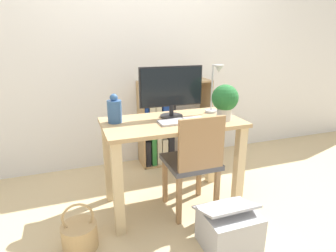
{
  "coord_description": "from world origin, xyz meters",
  "views": [
    {
      "loc": [
        -0.76,
        -2.01,
        1.39
      ],
      "look_at": [
        0.0,
        0.1,
        0.68
      ],
      "focal_mm": 30.0,
      "sensor_mm": 36.0,
      "label": 1
    }
  ],
  "objects_px": {
    "vase": "(114,110)",
    "storage_box": "(229,228)",
    "potted_plant": "(225,100)",
    "basket": "(80,235)",
    "keyboard": "(182,121)",
    "bookshelf": "(163,125)",
    "chair": "(194,161)",
    "desk_lamp": "(215,84)",
    "monitor": "(171,89)"
  },
  "relations": [
    {
      "from": "vase",
      "to": "chair",
      "type": "height_order",
      "value": "vase"
    },
    {
      "from": "potted_plant",
      "to": "basket",
      "type": "height_order",
      "value": "potted_plant"
    },
    {
      "from": "monitor",
      "to": "vase",
      "type": "xyz_separation_m",
      "value": [
        -0.47,
        0.0,
        -0.14
      ]
    },
    {
      "from": "vase",
      "to": "potted_plant",
      "type": "relative_size",
      "value": 0.79
    },
    {
      "from": "desk_lamp",
      "to": "bookshelf",
      "type": "height_order",
      "value": "desk_lamp"
    },
    {
      "from": "monitor",
      "to": "basket",
      "type": "xyz_separation_m",
      "value": [
        -0.81,
        -0.4,
        -0.89
      ]
    },
    {
      "from": "potted_plant",
      "to": "bookshelf",
      "type": "distance_m",
      "value": 1.09
    },
    {
      "from": "monitor",
      "to": "chair",
      "type": "bearing_deg",
      "value": -73.54
    },
    {
      "from": "keyboard",
      "to": "storage_box",
      "type": "distance_m",
      "value": 0.84
    },
    {
      "from": "potted_plant",
      "to": "basket",
      "type": "distance_m",
      "value": 1.45
    },
    {
      "from": "chair",
      "to": "bookshelf",
      "type": "bearing_deg",
      "value": 84.42
    },
    {
      "from": "potted_plant",
      "to": "desk_lamp",
      "type": "bearing_deg",
      "value": 84.36
    },
    {
      "from": "potted_plant",
      "to": "storage_box",
      "type": "bearing_deg",
      "value": -112.95
    },
    {
      "from": "monitor",
      "to": "storage_box",
      "type": "height_order",
      "value": "monitor"
    },
    {
      "from": "keyboard",
      "to": "bookshelf",
      "type": "bearing_deg",
      "value": 80.71
    },
    {
      "from": "vase",
      "to": "storage_box",
      "type": "xyz_separation_m",
      "value": [
        0.62,
        -0.73,
        -0.71
      ]
    },
    {
      "from": "basket",
      "to": "storage_box",
      "type": "xyz_separation_m",
      "value": [
        0.97,
        -0.33,
        0.04
      ]
    },
    {
      "from": "desk_lamp",
      "to": "chair",
      "type": "xyz_separation_m",
      "value": [
        -0.3,
        -0.25,
        -0.54
      ]
    },
    {
      "from": "monitor",
      "to": "chair",
      "type": "relative_size",
      "value": 0.63
    },
    {
      "from": "bookshelf",
      "to": "storage_box",
      "type": "distance_m",
      "value": 1.5
    },
    {
      "from": "keyboard",
      "to": "vase",
      "type": "distance_m",
      "value": 0.53
    },
    {
      "from": "chair",
      "to": "keyboard",
      "type": "bearing_deg",
      "value": 114.74
    },
    {
      "from": "vase",
      "to": "potted_plant",
      "type": "height_order",
      "value": "potted_plant"
    },
    {
      "from": "basket",
      "to": "storage_box",
      "type": "height_order",
      "value": "basket"
    },
    {
      "from": "monitor",
      "to": "basket",
      "type": "bearing_deg",
      "value": -153.98
    },
    {
      "from": "basket",
      "to": "chair",
      "type": "bearing_deg",
      "value": 7.23
    },
    {
      "from": "potted_plant",
      "to": "keyboard",
      "type": "bearing_deg",
      "value": 169.98
    },
    {
      "from": "chair",
      "to": "basket",
      "type": "relative_size",
      "value": 2.47
    },
    {
      "from": "chair",
      "to": "bookshelf",
      "type": "xyz_separation_m",
      "value": [
        0.09,
        1.02,
        -0.02
      ]
    },
    {
      "from": "vase",
      "to": "desk_lamp",
      "type": "height_order",
      "value": "desk_lamp"
    },
    {
      "from": "keyboard",
      "to": "desk_lamp",
      "type": "distance_m",
      "value": 0.45
    },
    {
      "from": "bookshelf",
      "to": "keyboard",
      "type": "bearing_deg",
      "value": -99.29
    },
    {
      "from": "bookshelf",
      "to": "storage_box",
      "type": "height_order",
      "value": "bookshelf"
    },
    {
      "from": "keyboard",
      "to": "chair",
      "type": "xyz_separation_m",
      "value": [
        0.05,
        -0.12,
        -0.3
      ]
    },
    {
      "from": "chair",
      "to": "desk_lamp",
      "type": "bearing_deg",
      "value": 39.91
    },
    {
      "from": "vase",
      "to": "bookshelf",
      "type": "distance_m",
      "value": 1.06
    },
    {
      "from": "basket",
      "to": "potted_plant",
      "type": "bearing_deg",
      "value": 8.23
    },
    {
      "from": "vase",
      "to": "chair",
      "type": "xyz_separation_m",
      "value": [
        0.55,
        -0.29,
        -0.38
      ]
    },
    {
      "from": "keyboard",
      "to": "bookshelf",
      "type": "height_order",
      "value": "bookshelf"
    },
    {
      "from": "potted_plant",
      "to": "chair",
      "type": "distance_m",
      "value": 0.53
    },
    {
      "from": "monitor",
      "to": "potted_plant",
      "type": "distance_m",
      "value": 0.44
    },
    {
      "from": "chair",
      "to": "storage_box",
      "type": "bearing_deg",
      "value": -81.42
    },
    {
      "from": "keyboard",
      "to": "chair",
      "type": "bearing_deg",
      "value": -64.95
    },
    {
      "from": "vase",
      "to": "basket",
      "type": "distance_m",
      "value": 0.92
    },
    {
      "from": "keyboard",
      "to": "bookshelf",
      "type": "relative_size",
      "value": 0.4
    },
    {
      "from": "monitor",
      "to": "bookshelf",
      "type": "xyz_separation_m",
      "value": [
        0.18,
        0.74,
        -0.55
      ]
    },
    {
      "from": "monitor",
      "to": "keyboard",
      "type": "distance_m",
      "value": 0.29
    },
    {
      "from": "monitor",
      "to": "vase",
      "type": "bearing_deg",
      "value": 179.64
    },
    {
      "from": "desk_lamp",
      "to": "storage_box",
      "type": "bearing_deg",
      "value": -108.34
    },
    {
      "from": "keyboard",
      "to": "chair",
      "type": "height_order",
      "value": "chair"
    }
  ]
}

